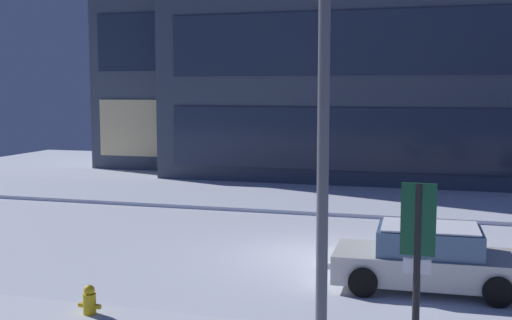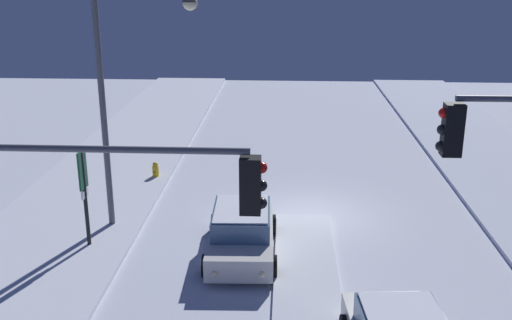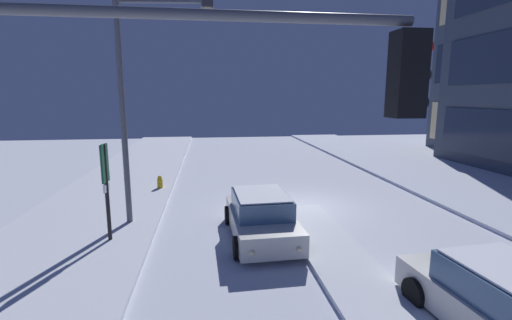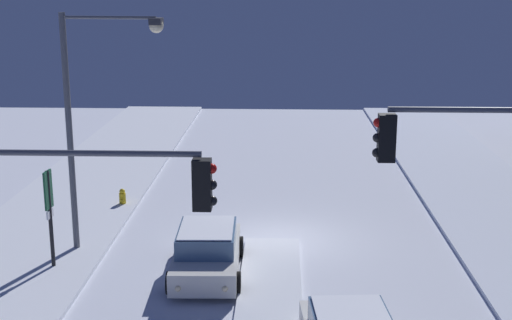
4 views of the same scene
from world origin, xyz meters
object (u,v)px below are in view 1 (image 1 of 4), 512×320
(car_near, at_px, (429,259))
(fire_hydrant, at_px, (90,304))
(parking_info_sign, at_px, (417,253))
(street_lamp_arched, at_px, (338,65))

(car_near, bearing_deg, fire_hydrant, -149.96)
(car_near, relative_size, parking_info_sign, 1.42)
(street_lamp_arched, distance_m, fire_hydrant, 6.77)
(parking_info_sign, bearing_deg, car_near, 1.55)
(car_near, height_order, street_lamp_arched, street_lamp_arched)
(street_lamp_arched, bearing_deg, fire_hydrant, 101.33)
(car_near, bearing_deg, street_lamp_arched, -116.10)
(car_near, distance_m, street_lamp_arched, 5.86)
(car_near, distance_m, fire_hydrant, 7.64)
(fire_hydrant, height_order, parking_info_sign, parking_info_sign)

